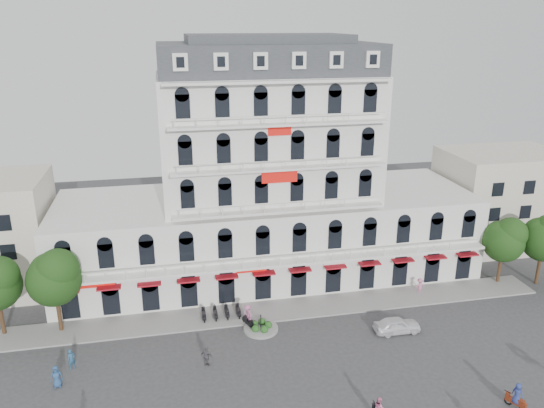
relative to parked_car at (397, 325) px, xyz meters
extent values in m
plane|color=#38383A|center=(-9.14, -3.16, -0.73)|extent=(120.00, 120.00, 0.00)
cube|color=gray|center=(-9.14, 5.84, -0.65)|extent=(53.00, 4.00, 0.16)
cube|color=silver|center=(-9.14, 14.84, 3.77)|extent=(45.00, 14.00, 9.00)
cube|color=silver|center=(-9.14, 14.84, 14.77)|extent=(22.00, 12.00, 13.00)
cube|color=#2D3035|center=(-9.14, 14.84, 22.77)|extent=(21.56, 11.76, 3.00)
cube|color=#2D3035|center=(-9.14, 14.84, 24.67)|extent=(15.84, 8.64, 0.80)
cube|color=maroon|center=(-9.14, 7.34, 2.77)|extent=(40.50, 1.00, 0.15)
cube|color=red|center=(-9.14, 8.72, 12.27)|extent=(3.50, 0.10, 1.40)
cube|color=beige|center=(20.86, 16.84, 5.27)|extent=(14.00, 10.00, 12.00)
cylinder|color=gray|center=(-12.14, 2.84, -0.61)|extent=(3.20, 3.20, 0.24)
cylinder|color=black|center=(-12.14, 2.84, 0.17)|extent=(0.08, 0.08, 1.40)
sphere|color=#284E1A|center=(-11.44, 2.84, -0.28)|extent=(0.70, 0.70, 0.70)
sphere|color=#284E1A|center=(-11.92, 3.51, -0.28)|extent=(0.70, 0.70, 0.70)
sphere|color=#284E1A|center=(-12.70, 3.26, -0.28)|extent=(0.70, 0.70, 0.70)
sphere|color=#284E1A|center=(-12.72, 2.44, -0.28)|extent=(0.70, 0.70, 0.70)
sphere|color=#284E1A|center=(-11.94, 2.17, -0.28)|extent=(0.70, 0.70, 0.70)
cylinder|color=#382314|center=(-35.14, 6.84, 1.03)|extent=(0.36, 0.36, 3.52)
cylinder|color=#382314|center=(-30.14, 6.34, 1.14)|extent=(0.36, 0.36, 3.74)
sphere|color=#153C13|center=(-30.14, 6.34, 4.54)|extent=(4.76, 4.76, 4.76)
sphere|color=#153C13|center=(-29.64, 6.04, 5.65)|extent=(3.74, 3.74, 3.74)
sphere|color=#153C13|center=(-30.54, 6.64, 5.22)|extent=(3.40, 3.40, 3.40)
cylinder|color=#382314|center=(14.86, 6.84, 0.99)|extent=(0.36, 0.36, 3.43)
sphere|color=#153C13|center=(14.86, 6.84, 4.11)|extent=(4.37, 4.37, 4.37)
sphere|color=#153C13|center=(15.36, 6.54, 5.12)|extent=(3.43, 3.43, 3.43)
sphere|color=#153C13|center=(14.46, 7.14, 4.73)|extent=(3.12, 3.12, 3.12)
cylinder|color=#382314|center=(18.86, 5.84, 1.10)|extent=(0.36, 0.36, 3.65)
sphere|color=#153C13|center=(18.86, 5.84, 4.42)|extent=(4.65, 4.65, 4.65)
sphere|color=#153C13|center=(18.46, 6.14, 5.08)|extent=(3.32, 3.32, 3.32)
imported|color=white|center=(0.00, 0.00, 0.00)|extent=(4.30, 1.78, 1.46)
imported|color=pink|center=(-6.12, -10.46, 0.52)|extent=(0.64, 0.80, 1.59)
cube|color=maroon|center=(4.30, -11.22, -0.18)|extent=(1.06, 1.47, 0.35)
torus|color=black|center=(4.03, -10.74, -0.45)|extent=(0.41, 0.58, 0.60)
imported|color=navy|center=(4.30, -11.22, 0.56)|extent=(0.88, 0.98, 1.68)
cube|color=black|center=(-13.24, 3.59, -0.18)|extent=(0.86, 1.53, 0.35)
torus|color=black|center=(-13.04, 3.08, -0.45)|extent=(0.33, 0.60, 0.60)
torus|color=black|center=(-13.44, 4.11, -0.45)|extent=(0.33, 0.60, 0.60)
imported|color=#BF6592|center=(-13.24, 3.59, 0.65)|extent=(1.07, 1.36, 1.85)
imported|color=#294C7D|center=(-29.14, -1.82, 0.20)|extent=(0.95, 0.66, 1.85)
imported|color=#525056|center=(-17.48, -1.52, 0.16)|extent=(1.12, 0.92, 1.78)
imported|color=#D16E93|center=(5.39, 6.34, 0.13)|extent=(1.17, 0.76, 1.72)
imported|color=#285379|center=(-28.34, 0.35, 0.15)|extent=(0.76, 0.72, 1.75)
camera|label=1|loc=(-19.72, -38.92, 26.26)|focal=35.00mm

